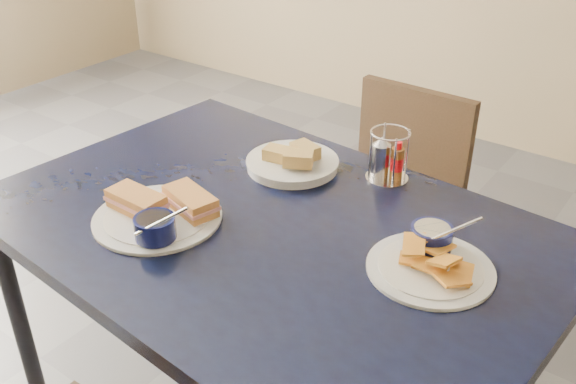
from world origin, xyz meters
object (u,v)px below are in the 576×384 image
Objects in this scene: dining_table at (268,243)px; chair_far at (395,198)px; plantain_plate at (431,256)px; condiment_caddy at (387,159)px; sandwich_plate at (160,212)px; bread_basket at (293,162)px.

chair_far is (-0.02, 0.70, -0.22)m from dining_table.
plantain_plate is at bearing 10.94° from dining_table.
dining_table is 0.73m from chair_far.
condiment_caddy reaches higher than dining_table.
plantain_plate is at bearing 20.42° from sandwich_plate.
plantain_plate is (0.39, -0.63, 0.30)m from chair_far.
dining_table is at bearing -169.06° from plantain_plate.
dining_table is 10.07× the size of condiment_caddy.
bread_basket is at bearing 159.97° from plantain_plate.
sandwich_plate is (-0.20, -0.14, 0.08)m from dining_table.
chair_far reaches higher than dining_table.
condiment_caddy reaches higher than plantain_plate.
chair_far is at bearing 78.96° from bread_basket.
dining_table is 0.26m from sandwich_plate.
chair_far is at bearing 110.89° from condiment_caddy.
dining_table is 4.37× the size of sandwich_plate.
condiment_caddy reaches higher than sandwich_plate.
bread_basket is (-0.09, -0.45, 0.30)m from chair_far.
sandwich_plate reaches higher than dining_table.
condiment_caddy is (0.32, 0.49, 0.03)m from sandwich_plate.
sandwich_plate is at bearing -103.62° from bread_basket.
plantain_plate is 1.09× the size of bread_basket.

